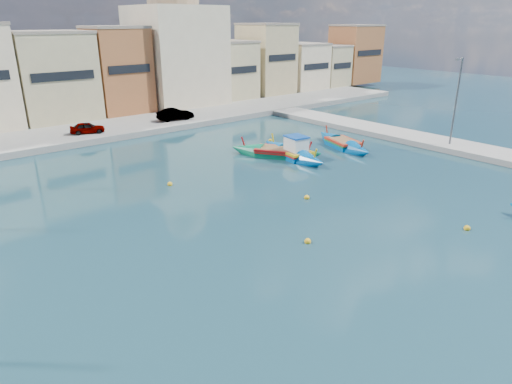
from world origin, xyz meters
name	(u,v)px	position (x,y,z in m)	size (l,w,h in m)	color
ground	(392,222)	(0.00, 0.00, 0.00)	(160.00, 160.00, 0.00)	#15353F
north_quay	(138,125)	(0.00, 32.00, 0.30)	(80.00, 8.00, 0.60)	gray
north_townhouses	(157,71)	(6.68, 39.36, 5.00)	(83.20, 7.87, 10.19)	tan
church_block	(176,41)	(10.00, 40.00, 8.41)	(10.00, 10.00, 19.10)	beige
quay_street_lamp	(456,101)	(17.44, 6.00, 4.34)	(1.18, 0.16, 8.00)	#595B60
parked_cars	(83,128)	(-6.38, 30.50, 1.19)	(25.49, 2.27, 1.30)	#4C1919
luzzu_blue_cabin	(293,153)	(4.89, 13.17, 0.36)	(3.20, 8.61, 2.98)	#0056A2
luzzu_cyan_mid	(343,144)	(10.76, 12.64, 0.26)	(4.47, 8.57, 2.47)	#00579E
luzzu_green	(276,153)	(4.07, 14.42, 0.28)	(6.27, 7.95, 2.57)	#0B754D
mooring_buoys	(335,187)	(1.90, 5.89, 0.08)	(22.13, 22.11, 0.36)	yellow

